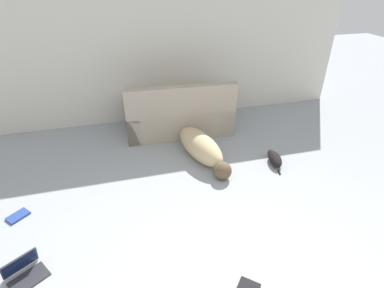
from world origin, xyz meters
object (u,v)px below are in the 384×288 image
object	(u,v)px
couch	(179,115)
book_black	(248,288)
laptop_open	(24,270)
dog	(202,148)
book_blue	(18,216)
cat	(275,158)

from	to	relation	value
couch	book_black	world-z (taller)	couch
couch	laptop_open	bearing A→B (deg)	53.24
dog	book_blue	size ratio (longest dim) A/B	5.64
cat	laptop_open	size ratio (longest dim) A/B	1.31
dog	cat	world-z (taller)	dog
cat	book_black	size ratio (longest dim) A/B	2.19
dog	book_black	xyz separation A→B (m)	(-0.19, -2.13, -0.18)
cat	laptop_open	bearing A→B (deg)	122.07
couch	laptop_open	distance (m)	3.17
dog	cat	size ratio (longest dim) A/B	2.76
couch	dog	size ratio (longest dim) A/B	1.19
laptop_open	book_blue	size ratio (longest dim) A/B	1.55
couch	book_blue	xyz separation A→B (m)	(-2.25, -1.60, -0.28)
cat	book_black	world-z (taller)	cat
couch	cat	world-z (taller)	couch
laptop_open	book_black	world-z (taller)	laptop_open
couch	cat	bearing A→B (deg)	132.24
couch	book_black	bearing A→B (deg)	91.42
couch	laptop_open	xyz separation A→B (m)	(-2.01, -2.44, -0.22)
book_black	cat	bearing A→B (deg)	55.75
laptop_open	book_blue	xyz separation A→B (m)	(-0.24, 0.84, -0.06)
laptop_open	book_black	size ratio (longest dim) A/B	1.67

